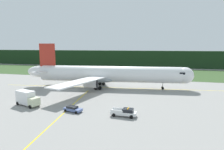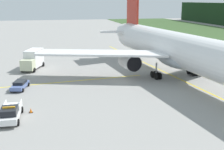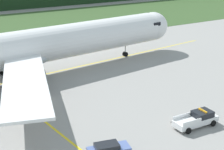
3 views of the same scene
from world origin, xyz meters
The scene contains 6 objects.
ground centered at (0.00, 0.00, 0.00)m, with size 320.00×320.00×0.00m, color gray.
taxiway_centerline_main centered at (2.81, 9.88, 0.00)m, with size 81.25×0.30×0.01m, color yellow.
airliner centered at (2.27, 9.82, 5.00)m, with size 61.63×47.57×16.19m.
ops_pickup_truck centered at (13.22, -17.13, 0.90)m, with size 5.76×2.39×1.94m.
staff_car centered at (0.90, -17.08, 0.70)m, with size 4.67×2.73×1.30m.
apron_cone centered at (11.35, -15.01, 0.29)m, with size 0.47×0.47×0.60m.
Camera 3 is at (-15.02, -44.14, 19.98)m, focal length 56.30 mm.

